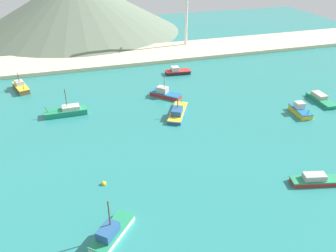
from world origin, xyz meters
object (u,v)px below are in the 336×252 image
object	(u,v)px
buoy_0	(104,184)
fishing_boat_1	(111,232)
fishing_boat_2	(178,112)
fishing_boat_6	(165,93)
fishing_boat_0	(319,180)
fishing_boat_7	(21,87)
fishing_boat_4	(67,111)
fishing_boat_5	(177,71)
fishing_boat_8	(300,110)
fishing_boat_3	(321,99)

from	to	relation	value
buoy_0	fishing_boat_1	bearing A→B (deg)	-92.25
fishing_boat_2	fishing_boat_1	bearing A→B (deg)	-122.43
fishing_boat_6	fishing_boat_0	bearing A→B (deg)	-70.39
fishing_boat_7	buoy_0	size ratio (longest dim) A/B	9.64
fishing_boat_4	buoy_0	xyz separation A→B (m)	(4.86, -29.63, -0.73)
fishing_boat_4	fishing_boat_7	xyz separation A→B (m)	(-11.78, 19.26, 0.06)
fishing_boat_0	buoy_0	size ratio (longest dim) A/B	11.99
fishing_boat_5	fishing_boat_7	size ratio (longest dim) A/B	0.91
fishing_boat_0	fishing_boat_4	xyz separation A→B (m)	(-41.50, 40.45, 0.19)
fishing_boat_0	buoy_0	bearing A→B (deg)	163.55
fishing_boat_1	fishing_boat_2	world-z (taller)	fishing_boat_1
fishing_boat_0	fishing_boat_8	xyz separation A→B (m)	(13.26, 24.03, 0.26)
fishing_boat_1	buoy_0	world-z (taller)	fishing_boat_1
fishing_boat_7	fishing_boat_8	world-z (taller)	fishing_boat_7
fishing_boat_1	buoy_0	size ratio (longest dim) A/B	8.99
fishing_boat_3	fishing_boat_5	distance (m)	42.69
fishing_boat_5	fishing_boat_0	bearing A→B (deg)	-83.41
fishing_boat_7	fishing_boat_8	bearing A→B (deg)	-28.20
fishing_boat_1	fishing_boat_2	bearing A→B (deg)	57.57
fishing_boat_7	buoy_0	bearing A→B (deg)	-71.20
fishing_boat_7	fishing_boat_8	xyz separation A→B (m)	(66.54, -35.68, 0.01)
fishing_boat_2	fishing_boat_7	xyz separation A→B (m)	(-37.59, 27.59, 0.16)
fishing_boat_4	fishing_boat_8	xyz separation A→B (m)	(54.76, -16.42, 0.07)
fishing_boat_8	fishing_boat_2	bearing A→B (deg)	164.37
fishing_boat_2	fishing_boat_5	size ratio (longest dim) A/B	1.42
fishing_boat_2	fishing_boat_3	distance (m)	38.84
fishing_boat_3	fishing_boat_5	size ratio (longest dim) A/B	1.23
fishing_boat_3	fishing_boat_7	size ratio (longest dim) A/B	1.12
fishing_boat_6	fishing_boat_8	size ratio (longest dim) A/B	1.12
fishing_boat_3	fishing_boat_5	bearing A→B (deg)	134.27
fishing_boat_0	fishing_boat_4	size ratio (longest dim) A/B	1.08
fishing_boat_1	fishing_boat_5	size ratio (longest dim) A/B	1.03
fishing_boat_4	fishing_boat_5	size ratio (longest dim) A/B	1.27
fishing_boat_0	fishing_boat_8	world-z (taller)	fishing_boat_8
fishing_boat_2	buoy_0	xyz separation A→B (m)	(-20.94, -21.31, -0.62)
fishing_boat_1	fishing_boat_2	distance (m)	39.96
fishing_boat_0	fishing_boat_3	bearing A→B (deg)	51.15
fishing_boat_0	fishing_boat_6	xyz separation A→B (m)	(-15.54, 43.61, 0.22)
fishing_boat_2	fishing_boat_3	bearing A→B (deg)	-5.33
fishing_boat_4	fishing_boat_0	bearing A→B (deg)	-44.27
fishing_boat_2	fishing_boat_6	xyz separation A→B (m)	(0.16, 11.48, 0.14)
fishing_boat_6	buoy_0	size ratio (longest dim) A/B	8.90
fishing_boat_1	buoy_0	bearing A→B (deg)	87.75
fishing_boat_3	buoy_0	bearing A→B (deg)	-163.46
fishing_boat_2	fishing_boat_3	world-z (taller)	fishing_boat_2
fishing_boat_7	buoy_0	world-z (taller)	fishing_boat_7
fishing_boat_2	fishing_boat_4	world-z (taller)	fishing_boat_4
fishing_boat_0	buoy_0	distance (m)	38.21
buoy_0	fishing_boat_3	bearing A→B (deg)	16.54
fishing_boat_3	fishing_boat_7	distance (m)	82.39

